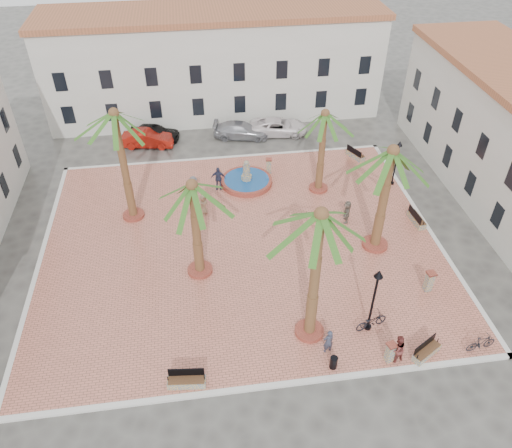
# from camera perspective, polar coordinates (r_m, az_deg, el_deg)

# --- Properties ---
(ground) EXTENTS (120.00, 120.00, 0.00)m
(ground) POSITION_cam_1_polar(r_m,az_deg,el_deg) (33.44, -1.70, -2.29)
(ground) COLOR #56544F
(ground) RESTS_ON ground
(plaza) EXTENTS (26.00, 22.00, 0.15)m
(plaza) POSITION_cam_1_polar(r_m,az_deg,el_deg) (33.39, -1.70, -2.19)
(plaza) COLOR #D0745E
(plaza) RESTS_ON ground
(kerb_n) EXTENTS (26.30, 0.30, 0.16)m
(kerb_n) POSITION_cam_1_polar(r_m,az_deg,el_deg) (42.27, -3.47, 7.57)
(kerb_n) COLOR silver
(kerb_n) RESTS_ON ground
(kerb_s) EXTENTS (26.30, 0.30, 0.16)m
(kerb_s) POSITION_cam_1_polar(r_m,az_deg,el_deg) (26.17, 1.29, -18.05)
(kerb_s) COLOR silver
(kerb_s) RESTS_ON ground
(kerb_e) EXTENTS (0.30, 22.30, 0.16)m
(kerb_e) POSITION_cam_1_polar(r_m,az_deg,el_deg) (36.75, 18.86, -0.19)
(kerb_e) COLOR silver
(kerb_e) RESTS_ON ground
(kerb_w) EXTENTS (0.30, 22.30, 0.16)m
(kerb_w) POSITION_cam_1_polar(r_m,az_deg,el_deg) (34.89, -23.47, -3.98)
(kerb_w) COLOR silver
(kerb_w) RESTS_ON ground
(building_north) EXTENTS (30.40, 7.40, 9.50)m
(building_north) POSITION_cam_1_polar(r_m,az_deg,el_deg) (48.30, -4.75, 17.85)
(building_north) COLOR silver
(building_north) RESTS_ON ground
(fountain) EXTENTS (3.95, 3.95, 2.04)m
(fountain) POSITION_cam_1_polar(r_m,az_deg,el_deg) (38.72, -1.08, 5.02)
(fountain) COLOR #A34132
(fountain) RESTS_ON plaza
(palm_nw) EXTENTS (4.90, 4.90, 8.35)m
(palm_nw) POSITION_cam_1_polar(r_m,az_deg,el_deg) (32.80, -15.70, 10.79)
(palm_nw) COLOR #A34132
(palm_nw) RESTS_ON plaza
(palm_sw) EXTENTS (5.05, 5.05, 6.86)m
(palm_sw) POSITION_cam_1_polar(r_m,az_deg,el_deg) (27.84, -7.22, 3.08)
(palm_sw) COLOR #A34132
(palm_sw) RESTS_ON plaza
(palm_s) EXTENTS (5.16, 5.16, 8.58)m
(palm_s) POSITION_cam_1_polar(r_m,az_deg,el_deg) (23.01, 7.31, -0.62)
(palm_s) COLOR #A34132
(palm_s) RESTS_ON plaza
(palm_e) EXTENTS (5.47, 5.47, 7.61)m
(palm_e) POSITION_cam_1_polar(r_m,az_deg,el_deg) (30.31, 15.14, 6.67)
(palm_e) COLOR #A34132
(palm_e) RESTS_ON plaza
(palm_ne) EXTENTS (4.63, 4.63, 6.63)m
(palm_ne) POSITION_cam_1_polar(r_m,az_deg,el_deg) (35.67, 7.82, 11.34)
(palm_ne) COLOR #A34132
(palm_ne) RESTS_ON plaza
(bench_s) EXTENTS (1.95, 0.77, 1.00)m
(bench_s) POSITION_cam_1_polar(r_m,az_deg,el_deg) (26.13, -7.93, -17.37)
(bench_s) COLOR gray
(bench_s) RESTS_ON plaza
(bench_se) EXTENTS (1.82, 1.36, 0.94)m
(bench_se) POSITION_cam_1_polar(r_m,az_deg,el_deg) (28.39, 18.89, -13.63)
(bench_se) COLOR gray
(bench_se) RESTS_ON plaza
(bench_e) EXTENTS (0.72, 1.89, 0.98)m
(bench_e) POSITION_cam_1_polar(r_m,az_deg,el_deg) (36.56, 17.86, 0.53)
(bench_e) COLOR gray
(bench_e) RESTS_ON plaza
(bench_ne) EXTENTS (1.27, 1.84, 0.94)m
(bench_ne) POSITION_cam_1_polar(r_m,az_deg,el_deg) (42.76, 11.28, 7.76)
(bench_ne) COLOR gray
(bench_ne) RESTS_ON plaza
(lamppost_s) EXTENTS (0.48, 0.48, 4.42)m
(lamppost_s) POSITION_cam_1_polar(r_m,az_deg,el_deg) (26.74, 13.49, -7.38)
(lamppost_s) COLOR black
(lamppost_s) RESTS_ON plaza
(lamppost_e) EXTENTS (0.41, 0.41, 3.74)m
(lamppost_e) POSITION_cam_1_polar(r_m,az_deg,el_deg) (38.92, 15.87, 7.54)
(lamppost_e) COLOR black
(lamppost_e) RESTS_ON plaza
(bollard_se) EXTENTS (0.57, 0.57, 1.31)m
(bollard_se) POSITION_cam_1_polar(r_m,az_deg,el_deg) (27.30, 15.08, -13.96)
(bollard_se) COLOR gray
(bollard_se) RESTS_ON plaza
(bollard_n) EXTENTS (0.53, 0.53, 1.32)m
(bollard_n) POSITION_cam_1_polar(r_m,az_deg,el_deg) (39.72, 1.47, 6.66)
(bollard_n) COLOR gray
(bollard_n) RESTS_ON plaza
(bollard_e) EXTENTS (0.57, 0.57, 1.43)m
(bollard_e) POSITION_cam_1_polar(r_m,az_deg,el_deg) (31.37, 19.18, -6.18)
(bollard_e) COLOR gray
(bollard_e) RESTS_ON plaza
(litter_bin) EXTENTS (0.39, 0.39, 0.76)m
(litter_bin) POSITION_cam_1_polar(r_m,az_deg,el_deg) (26.70, 8.86, -15.36)
(litter_bin) COLOR black
(litter_bin) RESTS_ON plaza
(cyclist_a) EXTENTS (0.66, 0.51, 1.61)m
(cyclist_a) POSITION_cam_1_polar(r_m,az_deg,el_deg) (26.93, 8.27, -13.12)
(cyclist_a) COLOR #32374A
(cyclist_a) RESTS_ON plaza
(bicycle_a) EXTENTS (2.03, 1.15, 1.01)m
(bicycle_a) POSITION_cam_1_polar(r_m,az_deg,el_deg) (28.62, 13.05, -10.76)
(bicycle_a) COLOR black
(bicycle_a) RESTS_ON plaza
(cyclist_b) EXTENTS (1.01, 0.87, 1.79)m
(cyclist_b) POSITION_cam_1_polar(r_m,az_deg,el_deg) (27.24, 15.84, -13.55)
(cyclist_b) COLOR maroon
(cyclist_b) RESTS_ON plaza
(bicycle_b) EXTENTS (1.76, 0.70, 1.03)m
(bicycle_b) POSITION_cam_1_polar(r_m,az_deg,el_deg) (29.47, 24.34, -12.28)
(bicycle_b) COLOR black
(bicycle_b) RESTS_ON plaza
(pedestrian_fountain_a) EXTENTS (0.89, 0.89, 1.56)m
(pedestrian_fountain_a) POSITION_cam_1_polar(r_m,az_deg,el_deg) (35.52, -6.03, 2.24)
(pedestrian_fountain_a) COLOR #9E7E5E
(pedestrian_fountain_a) RESTS_ON plaza
(pedestrian_fountain_b) EXTENTS (1.17, 0.63, 1.89)m
(pedestrian_fountain_b) POSITION_cam_1_polar(r_m,az_deg,el_deg) (37.85, -4.35, 5.23)
(pedestrian_fountain_b) COLOR #2A304C
(pedestrian_fountain_b) RESTS_ON plaza
(pedestrian_north) EXTENTS (0.94, 1.21, 1.64)m
(pedestrian_north) POSITION_cam_1_polar(r_m,az_deg,el_deg) (37.39, -7.15, 4.31)
(pedestrian_north) COLOR #56565C
(pedestrian_north) RESTS_ON plaza
(pedestrian_east) EXTENTS (0.98, 1.65, 1.69)m
(pedestrian_east) POSITION_cam_1_polar(r_m,az_deg,el_deg) (35.12, 10.34, 1.41)
(pedestrian_east) COLOR #71675A
(pedestrian_east) RESTS_ON plaza
(car_black) EXTENTS (4.64, 2.61, 1.49)m
(car_black) POSITION_cam_1_polar(r_m,az_deg,el_deg) (45.46, -11.56, 10.19)
(car_black) COLOR black
(car_black) RESTS_ON ground
(car_red) EXTENTS (4.63, 2.20, 1.47)m
(car_red) POSITION_cam_1_polar(r_m,az_deg,el_deg) (44.65, -12.28, 9.51)
(car_red) COLOR #A6180D
(car_red) RESTS_ON ground
(car_silver) EXTENTS (5.17, 2.89, 1.41)m
(car_silver) POSITION_cam_1_polar(r_m,az_deg,el_deg) (45.06, -1.73, 10.66)
(car_silver) COLOR #9B9CA3
(car_silver) RESTS_ON ground
(car_white) EXTENTS (5.40, 2.97, 1.43)m
(car_white) POSITION_cam_1_polar(r_m,az_deg,el_deg) (45.66, 2.57, 11.06)
(car_white) COLOR white
(car_white) RESTS_ON ground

